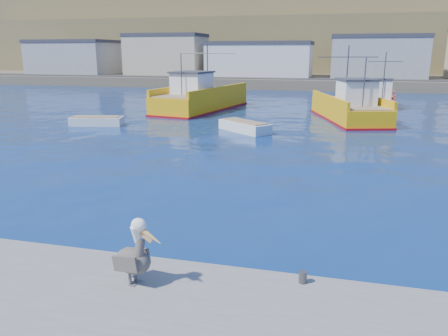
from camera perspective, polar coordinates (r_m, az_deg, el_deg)
name	(u,v)px	position (r m, az deg, el deg)	size (l,w,h in m)	color
ground	(219,235)	(14.82, -0.63, -8.68)	(260.00, 260.00, 0.00)	#071A55
dock_bollards	(208,266)	(11.44, -2.11, -12.62)	(36.20, 0.20, 0.30)	#4C4C4C
far_shore	(325,40)	(122.41, 13.07, 16.01)	(200.00, 81.00, 24.00)	brown
trawler_yellow_a	(200,99)	(46.37, -3.10, 9.05)	(7.22, 14.54, 6.85)	#E5A40C
trawler_yellow_b	(350,108)	(40.80, 16.09, 7.50)	(7.14, 12.23, 6.55)	#E5A40C
boat_orange	(382,98)	(51.47, 19.94, 8.54)	(3.66, 7.21, 5.91)	red
skiff_left	(97,122)	(38.00, -16.29, 5.82)	(4.48, 2.31, 0.93)	silver
skiff_mid	(244,127)	(33.64, 2.68, 5.32)	(4.55, 4.18, 1.00)	silver
pelican	(134,256)	(10.82, -11.66, -11.17)	(1.40, 0.73, 1.72)	#595451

